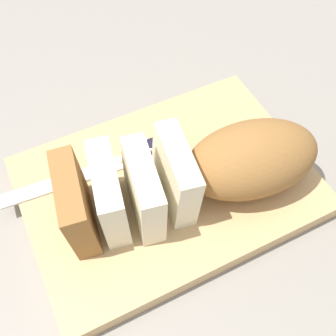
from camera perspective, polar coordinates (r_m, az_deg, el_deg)
ground_plane at (r=0.55m, az=-0.00°, el=-3.23°), size 3.00×3.00×0.00m
cutting_board at (r=0.54m, az=-0.00°, el=-2.54°), size 0.38×0.27×0.03m
bread_loaf at (r=0.49m, az=5.03°, el=-0.43°), size 0.33×0.14×0.09m
bread_knife at (r=0.55m, az=-3.89°, el=2.18°), size 0.25×0.03×0.03m
crumb_near_knife at (r=0.55m, az=-6.43°, el=0.78°), size 0.00×0.00×0.00m
crumb_near_loaf at (r=0.56m, az=0.06°, el=3.00°), size 0.00×0.00×0.00m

